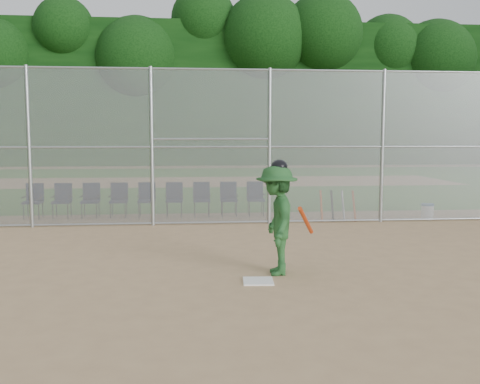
{
  "coord_description": "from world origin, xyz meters",
  "views": [
    {
      "loc": [
        -1.06,
        -8.66,
        2.28
      ],
      "look_at": [
        0.0,
        2.5,
        1.1
      ],
      "focal_mm": 40.0,
      "sensor_mm": 36.0,
      "label": 1
    }
  ],
  "objects": [
    {
      "name": "chair_6",
      "position": [
        -0.72,
        6.47,
        0.48
      ],
      "size": [
        0.54,
        0.52,
        0.96
      ],
      "primitive_type": null,
      "color": "black",
      "rests_on": "ground"
    },
    {
      "name": "chair_0",
      "position": [
        -5.38,
        6.47,
        0.48
      ],
      "size": [
        0.54,
        0.52,
        0.96
      ],
      "primitive_type": null,
      "color": "black",
      "rests_on": "ground"
    },
    {
      "name": "backstop_fence",
      "position": [
        0.0,
        5.0,
        2.07
      ],
      "size": [
        16.09,
        0.09,
        4.0
      ],
      "color": "gray",
      "rests_on": "ground"
    },
    {
      "name": "chair_3",
      "position": [
        -3.05,
        6.47,
        0.48
      ],
      "size": [
        0.54,
        0.52,
        0.96
      ],
      "primitive_type": null,
      "color": "black",
      "rests_on": "ground"
    },
    {
      "name": "water_cooler",
      "position": [
        5.42,
        5.26,
        0.22
      ],
      "size": [
        0.34,
        0.34,
        0.44
      ],
      "color": "white",
      "rests_on": "ground"
    },
    {
      "name": "ground",
      "position": [
        0.0,
        0.0,
        0.0
      ],
      "size": [
        100.0,
        100.0,
        0.0
      ],
      "primitive_type": "plane",
      "color": "tan",
      "rests_on": "ground"
    },
    {
      "name": "grass_strip",
      "position": [
        0.0,
        18.0,
        0.01
      ],
      "size": [
        100.0,
        100.0,
        0.0
      ],
      "primitive_type": "plane",
      "color": "#2F681F",
      "rests_on": "ground"
    },
    {
      "name": "chair_7",
      "position": [
        0.05,
        6.47,
        0.48
      ],
      "size": [
        0.54,
        0.52,
        0.96
      ],
      "primitive_type": null,
      "color": "black",
      "rests_on": "ground"
    },
    {
      "name": "chair_5",
      "position": [
        -1.5,
        6.47,
        0.48
      ],
      "size": [
        0.54,
        0.52,
        0.96
      ],
      "primitive_type": null,
      "color": "black",
      "rests_on": "ground"
    },
    {
      "name": "chair_2",
      "position": [
        -3.83,
        6.47,
        0.48
      ],
      "size": [
        0.54,
        0.52,
        0.96
      ],
      "primitive_type": null,
      "color": "black",
      "rests_on": "ground"
    },
    {
      "name": "batter_at_plate",
      "position": [
        0.36,
        -0.08,
        0.92
      ],
      "size": [
        0.97,
        1.35,
        1.9
      ],
      "color": "#215424",
      "rests_on": "ground"
    },
    {
      "name": "home_plate",
      "position": [
        -0.0,
        -0.54,
        0.01
      ],
      "size": [
        0.5,
        0.5,
        0.02
      ],
      "primitive_type": "cube",
      "rotation": [
        0.0,
        0.0,
        -0.07
      ],
      "color": "white",
      "rests_on": "ground"
    },
    {
      "name": "chair_8",
      "position": [
        0.83,
        6.47,
        0.48
      ],
      "size": [
        0.54,
        0.52,
        0.96
      ],
      "primitive_type": null,
      "color": "black",
      "rests_on": "ground"
    },
    {
      "name": "chair_4",
      "position": [
        -2.28,
        6.47,
        0.48
      ],
      "size": [
        0.54,
        0.52,
        0.96
      ],
      "primitive_type": null,
      "color": "black",
      "rests_on": "ground"
    },
    {
      "name": "dirt_patch_far",
      "position": [
        0.0,
        18.0,
        0.01
      ],
      "size": [
        24.0,
        24.0,
        0.0
      ],
      "primitive_type": "plane",
      "color": "tan",
      "rests_on": "ground"
    },
    {
      "name": "treeline",
      "position": [
        0.0,
        20.0,
        5.5
      ],
      "size": [
        81.0,
        60.0,
        11.0
      ],
      "color": "black",
      "rests_on": "ground"
    },
    {
      "name": "chair_1",
      "position": [
        -4.61,
        6.47,
        0.48
      ],
      "size": [
        0.54,
        0.52,
        0.96
      ],
      "primitive_type": null,
      "color": "black",
      "rests_on": "ground"
    },
    {
      "name": "spare_bats",
      "position": [
        2.89,
        5.23,
        0.41
      ],
      "size": [
        0.96,
        0.38,
        0.83
      ],
      "color": "#D84C14",
      "rests_on": "ground"
    }
  ]
}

